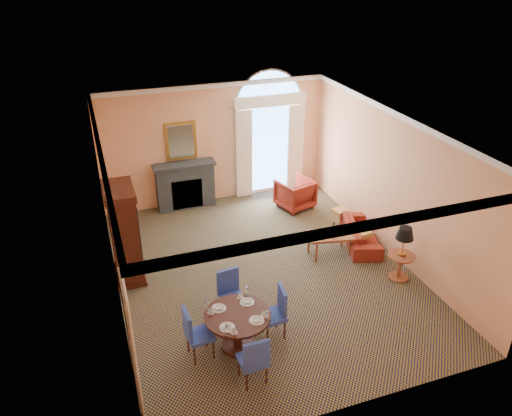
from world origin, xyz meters
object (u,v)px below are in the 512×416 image
object	(u,v)px
dining_table	(238,323)
side_table	(403,247)
armchair	(295,193)
sofa	(361,233)
armoire	(124,235)
coffee_table	(331,236)

from	to	relation	value
dining_table	side_table	world-z (taller)	side_table
dining_table	armchair	world-z (taller)	dining_table
dining_table	sofa	size ratio (longest dim) A/B	0.66
armoire	side_table	bearing A→B (deg)	-20.29
coffee_table	armchair	bearing A→B (deg)	97.22
armchair	side_table	xyz separation A→B (m)	(0.78, -3.71, 0.37)
armoire	sofa	bearing A→B (deg)	-4.96
side_table	armoire	bearing A→B (deg)	159.71
sofa	side_table	bearing A→B (deg)	-160.30
dining_table	sofa	world-z (taller)	dining_table
sofa	coffee_table	distance (m)	0.95
armoire	dining_table	bearing A→B (deg)	-61.59
armoire	coffee_table	world-z (taller)	armoire
dining_table	coffee_table	world-z (taller)	dining_table
armoire	armchair	bearing A→B (deg)	20.98
armchair	coffee_table	world-z (taller)	coffee_table
side_table	dining_table	bearing A→B (deg)	-167.53
sofa	side_table	world-z (taller)	side_table
armchair	coffee_table	xyz separation A→B (m)	(-0.17, -2.40, 0.07)
dining_table	armchair	size ratio (longest dim) A/B	1.31
armchair	coffee_table	distance (m)	2.40
side_table	sofa	bearing A→B (deg)	91.90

